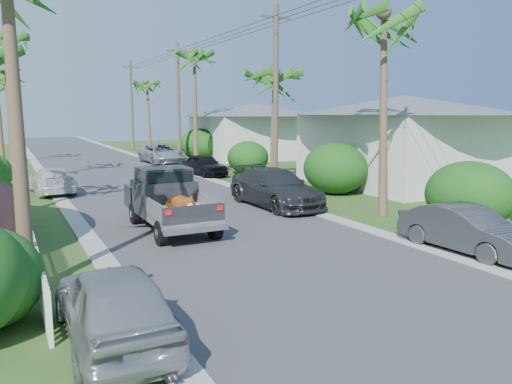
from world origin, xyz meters
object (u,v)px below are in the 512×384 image
parked_car_ln (113,304)px  palm_l_c (3,36)px  parked_car_rn (466,230)px  parked_car_rf (204,165)px  house_right_near (403,144)px  house_right_far (254,133)px  pickup_truck (167,199)px  palm_r_b (274,73)px  palm_r_c (194,53)px  utility_pole_d (132,105)px  parked_car_lf (52,181)px  utility_pole_c (178,103)px  parked_car_rm (275,188)px  parked_car_rd (162,154)px  utility_pole_b (276,98)px  palm_r_a (388,15)px  palm_r_d (147,82)px

parked_car_ln → palm_l_c: bearing=-87.3°
parked_car_rn → parked_car_rf: (-0.38, 19.39, 0.01)m
parked_car_ln → house_right_near: 21.85m
house_right_far → pickup_truck: bearing=-123.2°
pickup_truck → palm_l_c: bearing=107.1°
pickup_truck → parked_car_ln: pickup_truck is taller
palm_r_b → palm_r_c: size_ratio=0.77×
parked_car_ln → utility_pole_d: size_ratio=0.45×
parked_car_lf → utility_pole_c: 15.21m
parked_car_rn → palm_r_b: (1.60, 14.11, 5.30)m
parked_car_ln → palm_r_c: size_ratio=0.43×
parked_car_rm → utility_pole_c: bearing=81.6°
parked_car_rd → house_right_far: bearing=6.0°
parked_car_rf → parked_car_lf: bearing=-168.4°
parked_car_rn → utility_pole_c: utility_pole_c is taller
parked_car_rf → utility_pole_c: 8.72m
palm_r_b → parked_car_rd: bearing=98.6°
pickup_truck → house_right_far: house_right_far is taller
parked_car_lf → palm_r_c: bearing=-145.6°
parked_car_rf → house_right_near: 11.88m
parked_car_lf → house_right_far: size_ratio=0.48×
pickup_truck → utility_pole_b: utility_pole_b is taller
parked_car_rn → parked_car_rm: bearing=96.8°
parked_car_rm → parked_car_ln: bearing=-133.8°
parked_car_lf → parked_car_ln: bearing=83.3°
parked_car_rn → house_right_far: bearing=72.2°
palm_r_a → utility_pole_d: size_ratio=0.97×
pickup_truck → parked_car_rf: pickup_truck is taller
parked_car_rd → house_right_far: (8.52, 1.08, 1.37)m
palm_r_b → parked_car_rm: bearing=-118.3°
palm_r_d → palm_l_c: bearing=-124.8°
parked_car_rn → palm_l_c: palm_l_c is taller
palm_r_c → house_right_near: palm_r_c is taller
pickup_truck → parked_car_rf: (6.23, 12.57, -0.34)m
parked_car_rf → palm_l_c: size_ratio=0.43×
palm_r_d → parked_car_rm: bearing=-95.4°
palm_l_c → house_right_far: size_ratio=1.02×
parked_car_lf → house_right_far: bearing=-148.8°
house_right_near → utility_pole_b: 7.84m
palm_r_d → utility_pole_c: (-0.90, -12.00, -2.14)m
palm_r_d → utility_pole_d: size_ratio=0.89×
parked_car_rf → palm_l_c: palm_l_c is taller
palm_r_b → palm_r_c: (-0.40, 11.00, 2.16)m
palm_r_d → house_right_near: bearing=-76.9°
house_right_near → house_right_far: 18.00m
parked_car_rm → palm_r_c: palm_r_c is taller
parked_car_rm → utility_pole_d: (2.00, 33.58, 3.82)m
palm_r_a → house_right_far: palm_r_a is taller
parked_car_rn → utility_pole_d: size_ratio=0.44×
parked_car_lf → palm_r_d: bearing=-120.6°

